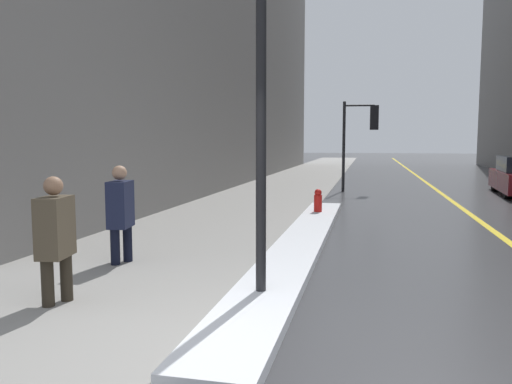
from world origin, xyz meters
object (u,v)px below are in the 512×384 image
Objects in this scene: fire_hydrant at (318,203)px; pedestrian_nearside at (55,234)px; pedestrian_with_shoulder_bag at (121,210)px; lamp_post at (261,29)px; traffic_light_near at (363,127)px.

pedestrian_nearside is at bearing -106.88° from fire_hydrant.
pedestrian_with_shoulder_bag is (-0.21, 1.95, 0.01)m from pedestrian_nearside.
lamp_post is at bearing 96.55° from pedestrian_nearside.
lamp_post reaches higher than pedestrian_nearside.
pedestrian_with_shoulder_bag reaches higher than fire_hydrant.
lamp_post is 3.63m from pedestrian_with_shoulder_bag.
fire_hydrant is at bearing 90.12° from lamp_post.
traffic_light_near is 4.80× the size of fire_hydrant.
traffic_light_near is 2.26× the size of pedestrian_nearside.
pedestrian_with_shoulder_bag is at bearing 177.22° from pedestrian_nearside.
pedestrian_with_shoulder_bag is (-2.48, 1.32, -2.29)m from lamp_post.
pedestrian_with_shoulder_bag is at bearing -110.88° from traffic_light_near.
lamp_post is 3.30m from pedestrian_nearside.
lamp_post reaches higher than pedestrian_with_shoulder_bag.
fire_hydrant is (2.47, 5.49, -0.49)m from pedestrian_with_shoulder_bag.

